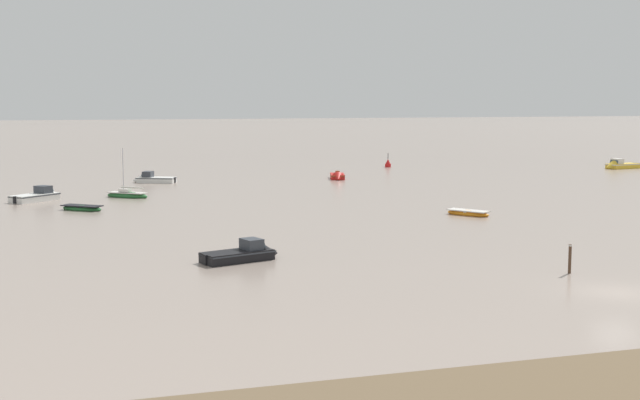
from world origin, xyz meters
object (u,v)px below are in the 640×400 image
motorboat_moored_0 (41,197)px  rowboat_moored_2 (468,213)px  mooring_post_right (570,260)px  rowboat_moored_0 (82,208)px  sailboat_moored_1 (127,195)px  motorboat_moored_4 (150,180)px  motorboat_moored_3 (248,255)px  motorboat_moored_2 (338,177)px  channel_buoy (388,164)px  motorboat_moored_5 (618,166)px

motorboat_moored_0 → rowboat_moored_2: size_ratio=1.35×
mooring_post_right → rowboat_moored_0: bearing=124.8°
motorboat_moored_0 → rowboat_moored_2: bearing=-75.3°
rowboat_moored_0 → sailboat_moored_1: (4.86, 9.45, 0.05)m
rowboat_moored_0 → motorboat_moored_4: 26.51m
motorboat_moored_3 → motorboat_moored_4: (-0.62, 53.64, 0.01)m
rowboat_moored_2 → sailboat_moored_1: 36.12m
motorboat_moored_3 → rowboat_moored_2: size_ratio=1.36×
motorboat_moored_3 → sailboat_moored_1: size_ratio=1.04×
motorboat_moored_0 → motorboat_moored_4: motorboat_moored_0 is taller
motorboat_moored_0 → mooring_post_right: (30.41, -47.77, 0.49)m
motorboat_moored_2 → motorboat_moored_4: (-23.51, 2.62, 0.08)m
sailboat_moored_1 → channel_buoy: 50.27m
rowboat_moored_0 → sailboat_moored_1: bearing=101.6°
rowboat_moored_0 → channel_buoy: 59.91m
rowboat_moored_2 → motorboat_moored_3: bearing=-91.3°
sailboat_moored_1 → motorboat_moored_5: size_ratio=0.87×
motorboat_moored_2 → motorboat_moored_4: size_ratio=0.91×
rowboat_moored_2 → channel_buoy: channel_buoy is taller
channel_buoy → mooring_post_right: 79.42m
rowboat_moored_2 → mooring_post_right: (-5.97, -24.85, 0.65)m
motorboat_moored_4 → mooring_post_right: 65.89m
motorboat_moored_3 → rowboat_moored_2: (23.21, 15.06, -0.13)m
motorboat_moored_2 → motorboat_moored_3: motorboat_moored_3 is taller
sailboat_moored_1 → channel_buoy: sailboat_moored_1 is taller
motorboat_moored_2 → motorboat_moored_5: bearing=110.4°
motorboat_moored_2 → motorboat_moored_5: size_ratio=0.84×
motorboat_moored_3 → channel_buoy: (36.30, 67.31, 0.15)m
motorboat_moored_2 → channel_buoy: 21.10m
rowboat_moored_0 → channel_buoy: channel_buoy is taller
motorboat_moored_2 → rowboat_moored_2: 35.96m
motorboat_moored_3 → mooring_post_right: size_ratio=2.92×
motorboat_moored_0 → motorboat_moored_4: bearing=8.2°
motorboat_moored_4 → channel_buoy: bearing=-134.6°
sailboat_moored_1 → mooring_post_right: 52.64m
motorboat_moored_3 → channel_buoy: channel_buoy is taller
rowboat_moored_0 → motorboat_moored_2: motorboat_moored_2 is taller
rowboat_moored_0 → channel_buoy: (45.77, 38.65, 0.28)m
motorboat_moored_0 → motorboat_moored_5: size_ratio=0.90×
motorboat_moored_0 → motorboat_moored_5: 82.71m
rowboat_moored_2 → channel_buoy: size_ratio=1.79×
rowboat_moored_2 → motorboat_moored_4: 45.35m
motorboat_moored_3 → mooring_post_right: 19.83m
motorboat_moored_3 → mooring_post_right: mooring_post_right is taller
sailboat_moored_1 → mooring_post_right: (21.85, -47.89, 0.59)m
motorboat_moored_0 → motorboat_moored_3: size_ratio=0.99×
motorboat_moored_2 → channel_buoy: (13.41, 16.29, 0.23)m
rowboat_moored_2 → rowboat_moored_0: bearing=-146.9°
motorboat_moored_0 → mooring_post_right: mooring_post_right is taller
motorboat_moored_0 → rowboat_moored_0: bearing=-111.5°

